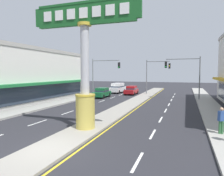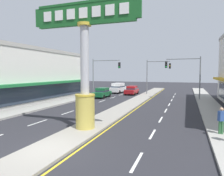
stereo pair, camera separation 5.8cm
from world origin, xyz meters
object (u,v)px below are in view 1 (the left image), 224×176
sedan_near_right_lane (131,90)px  suv_far_right_lane (118,88)px  storefront_left (13,76)px  traffic_light_median_far (155,71)px  district_sign (85,66)px  pedestrian_near_kerb (221,119)px  sedan_near_left_lane (102,93)px  traffic_light_left_side (103,71)px  traffic_light_right_side (186,70)px

sedan_near_right_lane → suv_far_right_lane: (-3.30, 1.98, 0.20)m
storefront_left → traffic_light_median_far: size_ratio=4.23×
district_sign → pedestrian_near_kerb: 9.24m
storefront_left → suv_far_right_lane: bearing=63.6°
district_sign → sedan_near_left_lane: (-6.15, 17.75, -3.56)m
storefront_left → sedan_near_right_lane: size_ratio=6.07×
pedestrian_near_kerb → storefront_left: bearing=163.2°
sedan_near_right_lane → traffic_light_median_far: bearing=12.0°
traffic_light_left_side → sedan_near_right_lane: traffic_light_left_side is taller
pedestrian_near_kerb → sedan_near_right_lane: bearing=117.0°
traffic_light_right_side → sedan_near_left_lane: traffic_light_right_side is taller
storefront_left → pedestrian_near_kerb: (23.25, -7.02, -2.46)m
traffic_light_right_side → pedestrian_near_kerb: traffic_light_right_side is taller
traffic_light_right_side → sedan_near_left_lane: bearing=-174.8°
traffic_light_left_side → traffic_light_median_far: bearing=37.5°
sedan_near_left_lane → pedestrian_near_kerb: pedestrian_near_kerb is taller
district_sign → suv_far_right_lane: (-6.14, 25.78, -3.37)m
district_sign → sedan_near_right_lane: district_sign is taller
pedestrian_near_kerb → traffic_light_right_side: bearing=96.8°
traffic_light_left_side → traffic_light_right_side: 12.86m
district_sign → traffic_light_median_far: (1.20, 24.65, -0.16)m
traffic_light_right_side → sedan_near_right_lane: size_ratio=1.44×
suv_far_right_lane → sedan_near_left_lane: suv_far_right_lane is taller
storefront_left → suv_far_right_lane: storefront_left is taller
suv_far_right_lane → sedan_near_left_lane: size_ratio=1.09×
storefront_left → traffic_light_median_far: bearing=45.4°
traffic_light_median_far → sedan_near_left_lane: size_ratio=1.44×
traffic_light_right_side → suv_far_right_lane: size_ratio=1.32×
district_sign → traffic_light_right_side: district_sign is taller
district_sign → storefront_left: (-14.73, 8.50, -0.79)m
suv_far_right_lane → storefront_left: bearing=-116.4°
traffic_light_left_side → sedan_near_left_lane: bearing=-74.8°
traffic_light_right_side → pedestrian_near_kerb: size_ratio=3.78×
sedan_near_left_lane → pedestrian_near_kerb: 21.90m
district_sign → traffic_light_right_side: (6.43, 18.90, -0.10)m
traffic_light_median_far → suv_far_right_lane: traffic_light_median_far is taller
sedan_near_right_lane → pedestrian_near_kerb: bearing=-63.0°
district_sign → sedan_near_left_lane: 19.12m
traffic_light_right_side → pedestrian_near_kerb: 17.82m
traffic_light_median_far → sedan_near_left_lane: (-7.35, -6.90, -3.41)m
storefront_left → traffic_light_right_side: (21.16, 10.40, 0.68)m
storefront_left → sedan_near_right_lane: storefront_left is taller
traffic_light_right_side → traffic_light_median_far: 7.77m
sedan_near_right_lane → pedestrian_near_kerb: (11.37, -22.31, 0.32)m
storefront_left → pedestrian_near_kerb: storefront_left is taller
traffic_light_left_side → pedestrian_near_kerb: 23.09m
district_sign → sedan_near_left_lane: bearing=109.1°
storefront_left → traffic_light_right_side: 23.59m
traffic_light_left_side → storefront_left: bearing=-128.9°
sedan_near_right_lane → sedan_near_left_lane: (-3.30, -6.04, 0.00)m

